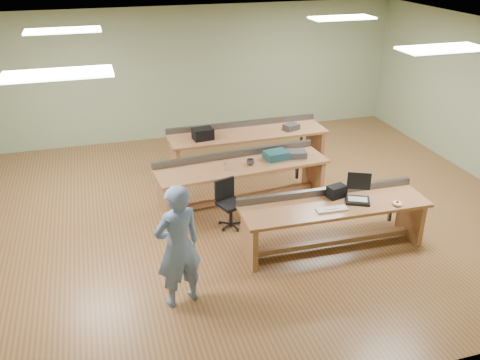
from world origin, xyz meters
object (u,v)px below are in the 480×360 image
at_px(workbench_front, 333,215).
at_px(task_chair, 229,210).
at_px(parts_bin_teal, 276,155).
at_px(parts_bin_grey, 294,154).
at_px(drinks_can, 225,166).
at_px(workbench_mid, 242,173).
at_px(workbench_back, 247,140).
at_px(camera_bag, 336,191).
at_px(mug, 250,162).
at_px(person, 178,247).
at_px(laptop_base, 358,200).

distance_m(workbench_front, task_chair, 1.72).
xyz_separation_m(parts_bin_teal, parts_bin_grey, (0.35, -0.01, -0.01)).
relative_size(workbench_front, drinks_can, 21.83).
height_order(workbench_mid, drinks_can, drinks_can).
xyz_separation_m(workbench_back, camera_bag, (0.46, -3.12, 0.28)).
distance_m(camera_bag, mug, 1.77).
distance_m(parts_bin_grey, drinks_can, 1.35).
bearing_deg(task_chair, mug, 30.15).
relative_size(person, drinks_can, 12.97).
bearing_deg(camera_bag, workbench_front, -137.49).
distance_m(parts_bin_teal, parts_bin_grey, 0.35).
distance_m(workbench_back, drinks_can, 1.91).
bearing_deg(parts_bin_teal, parts_bin_grey, -1.72).
xyz_separation_m(workbench_mid, task_chair, (-0.43, -0.75, -0.27)).
distance_m(workbench_back, task_chair, 2.48).
xyz_separation_m(workbench_mid, laptop_base, (1.27, -1.85, 0.21)).
relative_size(person, mug, 12.41).
bearing_deg(task_chair, drinks_can, 62.06).
bearing_deg(workbench_back, camera_bag, -82.56).
xyz_separation_m(workbench_mid, person, (-1.56, -2.46, 0.29)).
distance_m(mug, drinks_can, 0.48).
height_order(camera_bag, mug, camera_bag).
bearing_deg(camera_bag, parts_bin_teal, 89.05).
bearing_deg(person, mug, -142.50).
relative_size(laptop_base, mug, 2.56).
bearing_deg(mug, camera_bag, -59.44).
relative_size(workbench_mid, parts_bin_teal, 7.68).
height_order(person, mug, person).
distance_m(laptop_base, mug, 2.09).
xyz_separation_m(workbench_front, task_chair, (-1.34, 1.05, -0.26)).
relative_size(workbench_front, task_chair, 3.58).
bearing_deg(person, workbench_mid, -139.28).
distance_m(workbench_front, camera_bag, 0.36).
bearing_deg(task_chair, workbench_mid, 40.96).
bearing_deg(person, workbench_back, -135.14).
height_order(mug, drinks_can, drinks_can).
relative_size(laptop_base, parts_bin_grey, 0.85).
distance_m(laptop_base, drinks_can, 2.33).
bearing_deg(drinks_can, person, -118.07).
xyz_separation_m(workbench_front, laptop_base, (0.36, -0.05, 0.21)).
distance_m(person, parts_bin_grey, 3.56).
relative_size(workbench_mid, person, 1.82).
bearing_deg(laptop_base, parts_bin_grey, 124.33).
height_order(person, parts_bin_grey, person).
height_order(parts_bin_teal, mug, parts_bin_teal).
bearing_deg(workbench_front, drinks_can, 128.77).
bearing_deg(workbench_mid, workbench_back, 64.51).
relative_size(parts_bin_teal, drinks_can, 3.07).
bearing_deg(task_chair, parts_bin_grey, 9.24).
distance_m(camera_bag, task_chair, 1.78).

